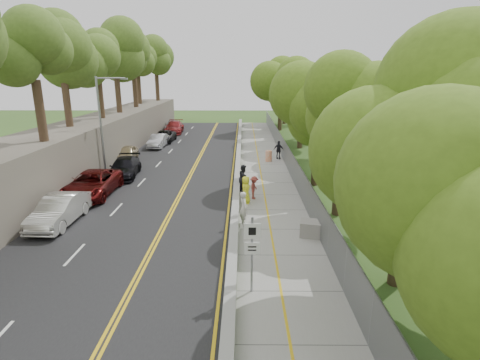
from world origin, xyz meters
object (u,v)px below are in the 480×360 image
concrete_block (312,229)px  car_2 (92,184)px  streetlight (103,120)px  painter_0 (246,190)px  construction_barrel (269,156)px  signpost (252,247)px  person_far (279,150)px  car_1 (59,210)px

concrete_block → car_2: car_2 is taller
streetlight → painter_0: bearing=-30.8°
construction_barrel → car_2: size_ratio=0.17×
construction_barrel → signpost: bearing=-95.4°
painter_0 → concrete_block: bearing=-142.9°
car_2 → painter_0: painter_0 is taller
car_2 → concrete_block: bearing=-25.9°
streetlight → person_far: streetlight is taller
car_1 → car_2: (-0.12, 5.03, 0.03)m
concrete_block → car_1: size_ratio=0.25×
streetlight → car_1: 11.01m
signpost → person_far: signpost is taller
streetlight → construction_barrel: streetlight is taller
signpost → car_2: bearing=132.5°
car_2 → construction_barrel: bearing=38.6°
concrete_block → painter_0: size_ratio=0.67×
car_1 → painter_0: 11.04m
car_2 → painter_0: 10.69m
construction_barrel → painter_0: painter_0 is taller
construction_barrel → car_2: bearing=-140.7°
car_2 → person_far: (13.90, 11.55, 0.07)m
car_1 → streetlight: bearing=95.8°
streetlight → painter_0: (11.34, -6.76, -3.68)m
streetlight → car_1: size_ratio=1.64×
signpost → concrete_block: 6.31m
construction_barrel → car_2: (-12.86, -10.53, 0.31)m
painter_0 → streetlight: bearing=62.3°
signpost → car_2: size_ratio=0.51×
signpost → person_far: size_ratio=1.73×
signpost → person_far: (3.15, 23.30, -1.02)m
car_2 → painter_0: (10.58, -1.49, 0.08)m
concrete_block → car_2: (-14.00, 6.56, 0.42)m
signpost → car_2: 15.96m
concrete_block → person_far: size_ratio=0.68×
concrete_block → painter_0: 6.13m
signpost → concrete_block: size_ratio=2.56×
concrete_block → person_far: bearing=90.3°
streetlight → construction_barrel: 15.16m
streetlight → signpost: size_ratio=2.58×
construction_barrel → car_2: car_2 is taller
signpost → car_2: signpost is taller
construction_barrel → concrete_block: size_ratio=0.85×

